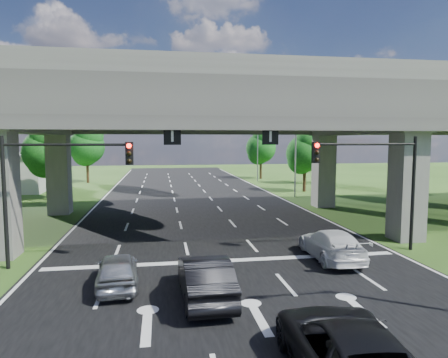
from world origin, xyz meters
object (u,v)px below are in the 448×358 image
object	(u,v)px
signal_left	(55,176)
car_trailing	(350,352)
streetlight_beyond	(255,140)
signal_right	(376,172)
car_white	(331,244)
car_dark	(205,277)
car_silver	(118,270)
streetlight_far	(292,140)

from	to	relation	value
signal_left	car_trailing	bearing A→B (deg)	-49.37
signal_left	car_trailing	size ratio (longest dim) A/B	1.05
streetlight_beyond	signal_right	bearing A→B (deg)	-93.61
signal_right	car_trailing	xyz separation A→B (m)	(-6.60, -10.55, -3.36)
streetlight_beyond	car_white	world-z (taller)	streetlight_beyond
signal_right	car_white	size ratio (longest dim) A/B	1.21
car_dark	streetlight_beyond	bearing A→B (deg)	-107.25
car_silver	car_trailing	xyz separation A→B (m)	(6.06, -7.41, 0.12)
car_dark	car_trailing	world-z (taller)	car_trailing
signal_left	streetlight_far	bearing A→B (deg)	48.22
streetlight_far	car_silver	size ratio (longest dim) A/B	2.52
signal_right	streetlight_far	size ratio (longest dim) A/B	0.60
streetlight_beyond	car_trailing	distance (m)	47.71
streetlight_beyond	signal_left	bearing A→B (deg)	-116.43
streetlight_beyond	streetlight_far	bearing A→B (deg)	-90.00
streetlight_far	car_trailing	size ratio (longest dim) A/B	1.75
car_trailing	signal_left	bearing A→B (deg)	-45.15
streetlight_far	streetlight_beyond	bearing A→B (deg)	90.00
streetlight_beyond	car_trailing	size ratio (longest dim) A/B	1.75
signal_right	streetlight_beyond	bearing A→B (deg)	86.39
signal_left	streetlight_beyond	xyz separation A→B (m)	(17.92, 36.06, 1.66)
signal_right	car_silver	xyz separation A→B (m)	(-12.66, -3.13, -3.48)
car_dark	signal_left	bearing A→B (deg)	-39.21
signal_left	streetlight_far	distance (m)	26.95
car_trailing	car_white	bearing A→B (deg)	-107.52
streetlight_beyond	car_silver	world-z (taller)	streetlight_beyond
signal_right	car_dark	size ratio (longest dim) A/B	1.25
signal_right	streetlight_far	distance (m)	20.25
car_silver	car_dark	xyz separation A→B (m)	(3.27, -1.73, 0.12)
streetlight_far	car_white	size ratio (longest dim) A/B	2.02
streetlight_far	car_dark	distance (m)	27.97
signal_left	streetlight_beyond	distance (m)	40.30
car_silver	car_trailing	size ratio (longest dim) A/B	0.69
signal_right	streetlight_far	world-z (taller)	streetlight_far
signal_right	car_dark	xyz separation A→B (m)	(-9.39, -4.87, -3.36)
signal_right	streetlight_beyond	world-z (taller)	streetlight_beyond
streetlight_far	car_dark	xyz separation A→B (m)	(-11.66, -24.92, -5.02)
streetlight_beyond	car_dark	xyz separation A→B (m)	(-11.66, -40.92, -5.02)
signal_right	car_silver	bearing A→B (deg)	-166.09
signal_right	car_white	world-z (taller)	signal_right
streetlight_beyond	car_dark	bearing A→B (deg)	-105.91
car_white	streetlight_far	bearing A→B (deg)	-101.74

